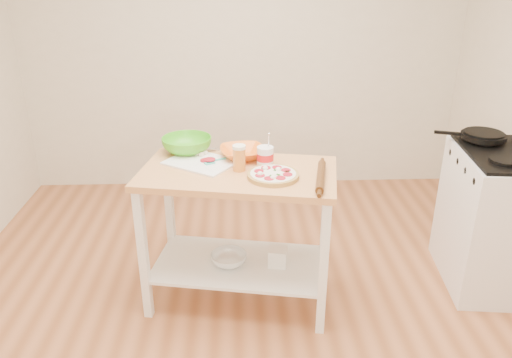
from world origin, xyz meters
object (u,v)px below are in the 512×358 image
object	(u,v)px
cutting_board	(201,162)
green_bowl	(187,145)
rolling_pin	(321,177)
gas_stove	(502,219)
pizza	(273,175)
yogurt_tub	(265,156)
prep_island	(239,209)
spatula	(214,161)
shelf_glass_bowl	(229,259)
shelf_bin	(278,257)
beer_pint	(239,158)
orange_bowl	(242,153)
skillet	(482,136)
knife	(190,149)

from	to	relation	value
cutting_board	green_bowl	world-z (taller)	green_bowl
cutting_board	rolling_pin	size ratio (longest dim) A/B	1.26
gas_stove	green_bowl	distance (m)	2.12
green_bowl	rolling_pin	size ratio (longest dim) A/B	0.80
pizza	yogurt_tub	size ratio (longest dim) A/B	1.38
prep_island	spatula	distance (m)	0.32
shelf_glass_bowl	shelf_bin	bearing A→B (deg)	-3.35
spatula	rolling_pin	distance (m)	0.67
beer_pint	rolling_pin	distance (m)	0.49
yogurt_tub	pizza	bearing A→B (deg)	-78.99
gas_stove	beer_pint	xyz separation A→B (m)	(-1.72, -0.12, 0.50)
rolling_pin	shelf_glass_bowl	bearing A→B (deg)	163.75
cutting_board	shelf_bin	world-z (taller)	cutting_board
beer_pint	shelf_glass_bowl	size ratio (longest dim) A/B	0.67
orange_bowl	beer_pint	distance (m)	0.21
beer_pint	rolling_pin	xyz separation A→B (m)	(0.45, -0.17, -0.06)
orange_bowl	yogurt_tub	bearing A→B (deg)	-46.16
prep_island	gas_stove	distance (m)	1.75
spatula	orange_bowl	world-z (taller)	orange_bowl
skillet	pizza	size ratio (longest dim) A/B	1.49
spatula	rolling_pin	size ratio (longest dim) A/B	0.34
skillet	yogurt_tub	xyz separation A→B (m)	(-1.45, -0.28, -0.01)
pizza	shelf_glass_bowl	xyz separation A→B (m)	(-0.26, 0.10, -0.62)
orange_bowl	shelf_bin	distance (m)	0.69
pizza	yogurt_tub	xyz separation A→B (m)	(-0.03, 0.17, 0.04)
yogurt_tub	shelf_bin	bearing A→B (deg)	-49.67
pizza	shelf_glass_bowl	bearing A→B (deg)	159.32
spatula	yogurt_tub	distance (m)	0.31
skillet	yogurt_tub	distance (m)	1.48
cutting_board	orange_bowl	distance (m)	0.26
skillet	orange_bowl	size ratio (longest dim) A/B	1.60
gas_stove	yogurt_tub	xyz separation A→B (m)	(-1.57, -0.06, 0.49)
gas_stove	orange_bowl	world-z (taller)	gas_stove
green_bowl	shelf_glass_bowl	bearing A→B (deg)	-52.17
orange_bowl	yogurt_tub	distance (m)	0.20
beer_pint	shelf_glass_bowl	xyz separation A→B (m)	(-0.08, -0.01, -0.68)
cutting_board	green_bowl	distance (m)	0.22
skillet	cutting_board	distance (m)	1.85
prep_island	pizza	distance (m)	0.35
gas_stove	rolling_pin	xyz separation A→B (m)	(-1.27, -0.29, 0.45)
rolling_pin	shelf_bin	world-z (taller)	rolling_pin
orange_bowl	rolling_pin	distance (m)	0.57
knife	beer_pint	world-z (taller)	beer_pint
green_bowl	yogurt_tub	xyz separation A→B (m)	(0.49, -0.26, 0.01)
knife	yogurt_tub	xyz separation A→B (m)	(0.47, -0.26, 0.04)
cutting_board	shelf_glass_bowl	bearing A→B (deg)	-8.74
shelf_bin	orange_bowl	bearing A→B (deg)	132.49
cutting_board	knife	size ratio (longest dim) A/B	1.85
cutting_board	shelf_bin	xyz separation A→B (m)	(0.46, -0.16, -0.59)
gas_stove	rolling_pin	bearing A→B (deg)	-160.79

